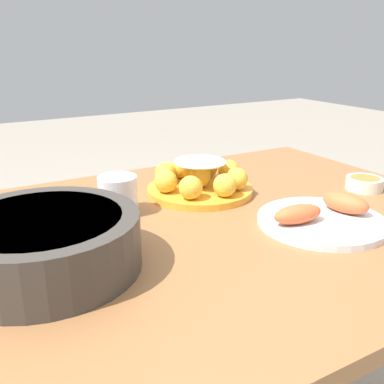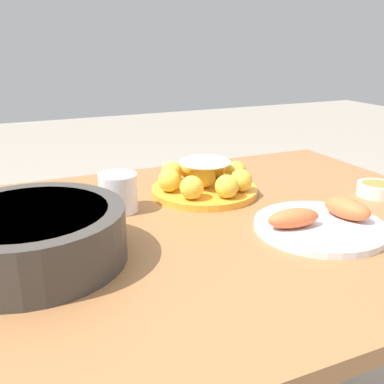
{
  "view_description": "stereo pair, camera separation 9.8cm",
  "coord_description": "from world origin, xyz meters",
  "px_view_note": "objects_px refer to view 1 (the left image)",
  "views": [
    {
      "loc": [
        0.4,
        0.72,
        1.12
      ],
      "look_at": [
        -0.07,
        -0.08,
        0.81
      ],
      "focal_mm": 42.0,
      "sensor_mm": 36.0,
      "label": 1
    },
    {
      "loc": [
        0.31,
        0.76,
        1.12
      ],
      "look_at": [
        -0.07,
        -0.08,
        0.81
      ],
      "focal_mm": 42.0,
      "sensor_mm": 36.0,
      "label": 2
    }
  ],
  "objects_px": {
    "cake_plate": "(200,180)",
    "seafood_platter": "(322,217)",
    "serving_bowl": "(43,242)",
    "dining_table": "(183,275)",
    "sauce_bowl": "(364,183)",
    "cup_near": "(118,195)"
  },
  "relations": [
    {
      "from": "cake_plate",
      "to": "cup_near",
      "type": "relative_size",
      "value": 3.07
    },
    {
      "from": "cake_plate",
      "to": "seafood_platter",
      "type": "height_order",
      "value": "cake_plate"
    },
    {
      "from": "cake_plate",
      "to": "sauce_bowl",
      "type": "relative_size",
      "value": 2.81
    },
    {
      "from": "cake_plate",
      "to": "seafood_platter",
      "type": "xyz_separation_m",
      "value": [
        -0.11,
        0.29,
        -0.02
      ]
    },
    {
      "from": "cup_near",
      "to": "seafood_platter",
      "type": "bearing_deg",
      "value": 141.98
    },
    {
      "from": "seafood_platter",
      "to": "cup_near",
      "type": "relative_size",
      "value": 3.1
    },
    {
      "from": "serving_bowl",
      "to": "sauce_bowl",
      "type": "height_order",
      "value": "serving_bowl"
    },
    {
      "from": "dining_table",
      "to": "cake_plate",
      "type": "height_order",
      "value": "cake_plate"
    },
    {
      "from": "cup_near",
      "to": "sauce_bowl",
      "type": "bearing_deg",
      "value": 165.45
    },
    {
      "from": "cake_plate",
      "to": "serving_bowl",
      "type": "distance_m",
      "value": 0.46
    },
    {
      "from": "cake_plate",
      "to": "dining_table",
      "type": "bearing_deg",
      "value": 49.85
    },
    {
      "from": "cake_plate",
      "to": "serving_bowl",
      "type": "bearing_deg",
      "value": 25.84
    },
    {
      "from": "cake_plate",
      "to": "seafood_platter",
      "type": "distance_m",
      "value": 0.31
    },
    {
      "from": "cup_near",
      "to": "cake_plate",
      "type": "bearing_deg",
      "value": -172.4
    },
    {
      "from": "cake_plate",
      "to": "sauce_bowl",
      "type": "height_order",
      "value": "cake_plate"
    },
    {
      "from": "cake_plate",
      "to": "cup_near",
      "type": "xyz_separation_m",
      "value": [
        0.22,
        0.03,
        0.01
      ]
    },
    {
      "from": "dining_table",
      "to": "cup_near",
      "type": "xyz_separation_m",
      "value": [
        0.08,
        -0.14,
        0.15
      ]
    },
    {
      "from": "seafood_platter",
      "to": "cup_near",
      "type": "xyz_separation_m",
      "value": [
        0.34,
        -0.26,
        0.03
      ]
    },
    {
      "from": "serving_bowl",
      "to": "cup_near",
      "type": "bearing_deg",
      "value": -138.47
    },
    {
      "from": "sauce_bowl",
      "to": "cup_near",
      "type": "height_order",
      "value": "cup_near"
    },
    {
      "from": "serving_bowl",
      "to": "seafood_platter",
      "type": "xyz_separation_m",
      "value": [
        -0.53,
        0.09,
        -0.03
      ]
    },
    {
      "from": "dining_table",
      "to": "cake_plate",
      "type": "distance_m",
      "value": 0.26
    }
  ]
}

